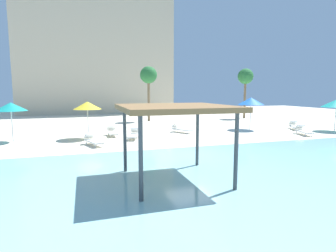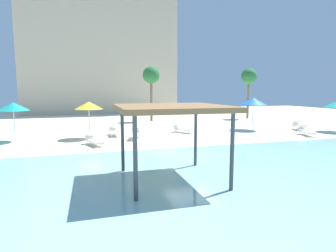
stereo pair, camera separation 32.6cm
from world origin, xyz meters
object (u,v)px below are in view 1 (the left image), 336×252
beach_umbrella_teal_0 (11,107)px  lounge_chair_5 (303,130)px  palm_tree_0 (149,76)px  lounge_chair_2 (93,140)px  lounge_chair_3 (181,128)px  palm_tree_1 (245,77)px  shade_pavilion (175,110)px  beach_umbrella_teal_1 (336,103)px  beach_umbrella_yellow_2 (87,105)px  lounge_chair_1 (295,126)px  lounge_chair_4 (134,134)px  lounge_chair_0 (112,131)px  beach_umbrella_blue_3 (251,101)px

beach_umbrella_teal_0 → lounge_chair_5: (20.89, -3.28, -2.03)m
lounge_chair_5 → palm_tree_0: bearing=-127.2°
lounge_chair_2 → beach_umbrella_teal_0: bearing=-138.1°
lounge_chair_3 → palm_tree_1: 15.35m
lounge_chair_3 → palm_tree_1: size_ratio=0.32×
beach_umbrella_teal_0 → lounge_chair_3: (12.16, 0.64, -2.03)m
shade_pavilion → palm_tree_1: size_ratio=0.64×
beach_umbrella_teal_1 → beach_umbrella_yellow_2: beach_umbrella_teal_1 is taller
lounge_chair_1 → lounge_chair_4: size_ratio=0.98×
beach_umbrella_teal_1 → lounge_chair_0: size_ratio=1.41×
lounge_chair_2 → lounge_chair_4: bearing=99.6°
shade_pavilion → lounge_chair_4: shade_pavilion is taller
lounge_chair_4 → palm_tree_0: 12.52m
beach_umbrella_yellow_2 → lounge_chair_5: 16.49m
beach_umbrella_teal_0 → lounge_chair_4: 8.28m
beach_umbrella_yellow_2 → lounge_chair_0: (1.76, 0.69, -2.04)m
lounge_chair_4 → palm_tree_1: (15.89, 10.62, 4.72)m
lounge_chair_3 → palm_tree_1: bearing=98.7°
lounge_chair_1 → lounge_chair_5: 3.04m
lounge_chair_4 → palm_tree_0: bearing=-179.1°
beach_umbrella_blue_3 → palm_tree_0: 11.93m
lounge_chair_3 → palm_tree_0: 10.32m
beach_umbrella_yellow_2 → palm_tree_1: 21.42m
lounge_chair_2 → lounge_chair_3: 7.87m
lounge_chair_0 → beach_umbrella_yellow_2: bearing=-68.7°
beach_umbrella_teal_0 → palm_tree_1: size_ratio=0.43×
beach_umbrella_blue_3 → palm_tree_1: 10.64m
beach_umbrella_yellow_2 → lounge_chair_5: bearing=-11.2°
shade_pavilion → beach_umbrella_teal_0: 13.24m
beach_umbrella_teal_1 → palm_tree_1: bearing=95.7°
lounge_chair_2 → lounge_chair_5: (15.82, -0.50, 0.00)m
beach_umbrella_teal_1 → beach_umbrella_yellow_2: (-20.18, 2.34, 0.01)m
lounge_chair_3 → lounge_chair_2: bearing=-92.6°
shade_pavilion → lounge_chair_3: size_ratio=2.02×
beach_umbrella_teal_1 → lounge_chair_1: beach_umbrella_teal_1 is taller
beach_umbrella_teal_0 → palm_tree_0: palm_tree_0 is taller
shade_pavilion → beach_umbrella_blue_3: size_ratio=1.40×
beach_umbrella_teal_0 → lounge_chair_0: beach_umbrella_teal_0 is taller
lounge_chair_2 → lounge_chair_5: same height
beach_umbrella_yellow_2 → beach_umbrella_teal_0: bearing=178.7°
lounge_chair_1 → lounge_chair_5: (-1.56, -2.61, 0.00)m
beach_umbrella_blue_3 → lounge_chair_5: bearing=-59.2°
shade_pavilion → lounge_chair_0: size_ratio=2.08×
beach_umbrella_teal_1 → lounge_chair_5: (-4.13, -0.82, -2.03)m
lounge_chair_2 → lounge_chair_5: 15.83m
palm_tree_0 → lounge_chair_2: bearing=-117.5°
lounge_chair_1 → lounge_chair_2: size_ratio=0.98×
beach_umbrella_teal_1 → beach_umbrella_teal_0: bearing=174.4°
beach_umbrella_blue_3 → lounge_chair_3: bearing=178.7°
lounge_chair_1 → palm_tree_1: (1.37, 10.10, 4.72)m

